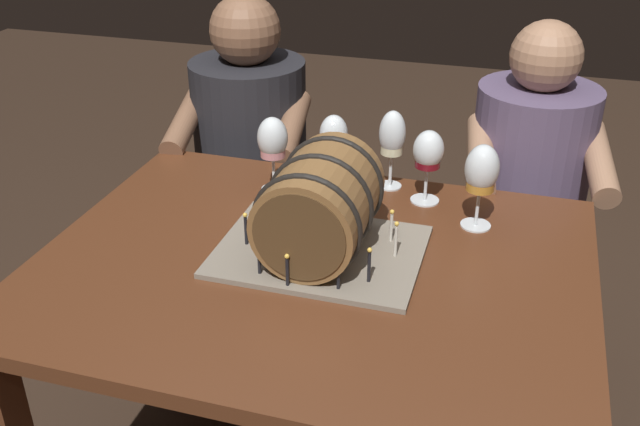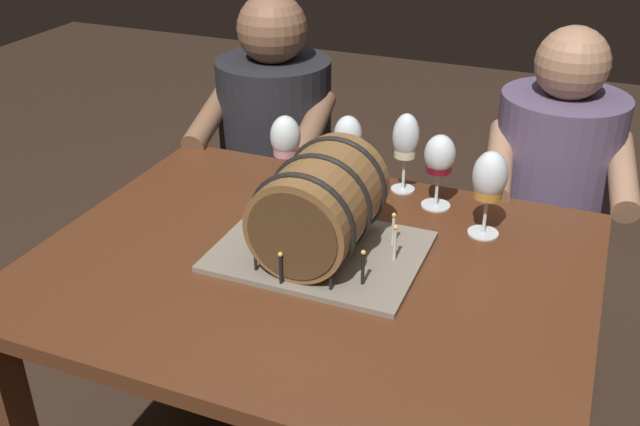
# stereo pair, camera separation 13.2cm
# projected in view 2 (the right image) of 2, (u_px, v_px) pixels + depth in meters

# --- Properties ---
(dining_table) EXTENTS (1.17, 0.91, 0.75)m
(dining_table) POSITION_uv_depth(u_px,v_px,m) (312.00, 306.00, 1.60)
(dining_table) COLOR #562D19
(dining_table) RESTS_ON ground
(barrel_cake) EXTENTS (0.44, 0.34, 0.24)m
(barrel_cake) POSITION_uv_depth(u_px,v_px,m) (320.00, 210.00, 1.51)
(barrel_cake) COLOR gray
(barrel_cake) RESTS_ON dining_table
(wine_glass_amber) EXTENTS (0.08, 0.08, 0.20)m
(wine_glass_amber) POSITION_uv_depth(u_px,v_px,m) (490.00, 180.00, 1.58)
(wine_glass_amber) COLOR white
(wine_glass_amber) RESTS_ON dining_table
(wine_glass_empty) EXTENTS (0.07, 0.07, 0.18)m
(wine_glass_empty) POSITION_uv_depth(u_px,v_px,m) (348.00, 137.00, 1.82)
(wine_glass_empty) COLOR white
(wine_glass_empty) RESTS_ON dining_table
(wine_glass_red) EXTENTS (0.07, 0.07, 0.19)m
(wine_glass_red) POSITION_uv_depth(u_px,v_px,m) (440.00, 158.00, 1.70)
(wine_glass_red) COLOR white
(wine_glass_red) RESTS_ON dining_table
(wine_glass_white) EXTENTS (0.07, 0.07, 0.21)m
(wine_glass_white) POSITION_uv_depth(u_px,v_px,m) (406.00, 140.00, 1.77)
(wine_glass_white) COLOR white
(wine_glass_white) RESTS_ON dining_table
(wine_glass_rose) EXTENTS (0.08, 0.08, 0.20)m
(wine_glass_rose) POSITION_uv_depth(u_px,v_px,m) (285.00, 140.00, 1.78)
(wine_glass_rose) COLOR white
(wine_glass_rose) RESTS_ON dining_table
(person_seated_left) EXTENTS (0.43, 0.51, 1.14)m
(person_seated_left) POSITION_uv_depth(u_px,v_px,m) (277.00, 181.00, 2.37)
(person_seated_left) COLOR black
(person_seated_left) RESTS_ON ground
(person_seated_right) EXTENTS (0.41, 0.50, 1.12)m
(person_seated_right) POSITION_uv_depth(u_px,v_px,m) (543.00, 235.00, 2.09)
(person_seated_right) COLOR #372D40
(person_seated_right) RESTS_ON ground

